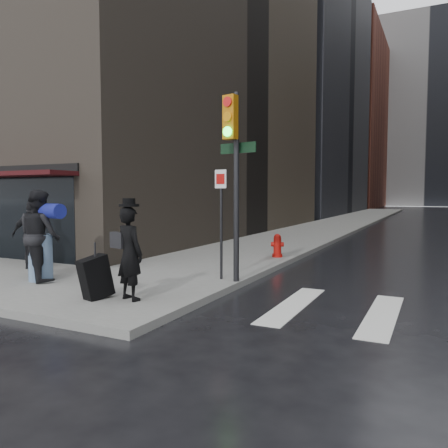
{
  "coord_description": "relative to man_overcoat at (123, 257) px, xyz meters",
  "views": [
    {
      "loc": [
        5.9,
        -6.9,
        2.11
      ],
      "look_at": [
        0.8,
        3.52,
        1.3
      ],
      "focal_mm": 35.0,
      "sensor_mm": 36.0,
      "label": 1
    }
  ],
  "objects": [
    {
      "name": "man_overcoat",
      "position": [
        0.0,
        0.0,
        0.0
      ],
      "size": [
        1.2,
        0.89,
        1.91
      ],
      "rotation": [
        0.0,
        0.0,
        2.86
      ],
      "color": "black",
      "rests_on": "ground"
    },
    {
      "name": "sidewalk_left",
      "position": [
        -0.72,
        27.56,
        -0.87
      ],
      "size": [
        4.0,
        50.0,
        0.15
      ],
      "primitive_type": "cube",
      "color": "slate",
      "rests_on": "ground"
    },
    {
      "name": "fire_hydrant",
      "position": [
        0.77,
        6.43,
        -0.48
      ],
      "size": [
        0.42,
        0.32,
        0.72
      ],
      "rotation": [
        0.0,
        0.0,
        0.38
      ],
      "color": "#9E0E09",
      "rests_on": "ground"
    },
    {
      "name": "traffic_light",
      "position": [
        1.12,
        2.38,
        1.89
      ],
      "size": [
        1.03,
        0.55,
        4.16
      ],
      "rotation": [
        0.0,
        0.0,
        -0.18
      ],
      "color": "black",
      "rests_on": "ground"
    },
    {
      "name": "man_greycoat",
      "position": [
        -4.29,
        1.65,
        0.09
      ],
      "size": [
        1.13,
        0.89,
        1.79
      ],
      "rotation": [
        0.0,
        0.0,
        3.65
      ],
      "color": "black",
      "rests_on": "ground"
    },
    {
      "name": "ground",
      "position": [
        -0.72,
        0.56,
        -0.95
      ],
      "size": [
        140.0,
        140.0,
        0.0
      ],
      "primitive_type": "plane",
      "color": "black",
      "rests_on": "ground"
    },
    {
      "name": "bldg_distant",
      "position": [
        5.28,
        78.56,
        15.05
      ],
      "size": [
        40.0,
        12.0,
        32.0
      ],
      "primitive_type": "cube",
      "color": "slate",
      "rests_on": "ground"
    },
    {
      "name": "bldg_left_far",
      "position": [
        -13.72,
        62.56,
        12.05
      ],
      "size": [
        22.0,
        20.0,
        26.0
      ],
      "primitive_type": "cube",
      "color": "brown",
      "rests_on": "ground"
    },
    {
      "name": "man_jeans",
      "position": [
        -2.82,
        0.61,
        0.23
      ],
      "size": [
        1.43,
        1.13,
        2.06
      ],
      "rotation": [
        0.0,
        0.0,
        2.82
      ],
      "color": "black",
      "rests_on": "ground"
    },
    {
      "name": "bldg_left_mid",
      "position": [
        -13.72,
        38.56,
        16.05
      ],
      "size": [
        22.0,
        24.0,
        34.0
      ],
      "primitive_type": "cube",
      "color": "slate",
      "rests_on": "ground"
    }
  ]
}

